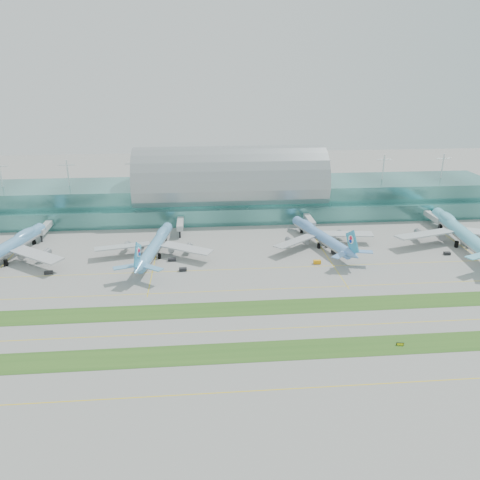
{
  "coord_description": "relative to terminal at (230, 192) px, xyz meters",
  "views": [
    {
      "loc": [
        -18.56,
        -161.41,
        91.59
      ],
      "look_at": [
        0.0,
        55.0,
        9.0
      ],
      "focal_mm": 35.0,
      "sensor_mm": 36.0,
      "label": 1
    }
  ],
  "objects": [
    {
      "name": "grass_strip_near",
      "position": [
        -0.01,
        -156.79,
        -14.19
      ],
      "size": [
        420.0,
        12.0,
        0.08
      ],
      "primitive_type": "cube",
      "color": "#2D591E",
      "rests_on": "ground"
    },
    {
      "name": "taxiway_sign_east",
      "position": [
        48.39,
        -157.33,
        -13.69
      ],
      "size": [
        2.57,
        0.73,
        1.09
      ],
      "rotation": [
        0.0,
        0.0,
        -0.17
      ],
      "color": "black",
      "rests_on": "ground"
    },
    {
      "name": "airliner_b",
      "position": [
        -42.36,
        -68.26,
        -8.42
      ],
      "size": [
        59.54,
        68.25,
        18.84
      ],
      "rotation": [
        0.0,
        0.0,
        -0.16
      ],
      "color": "#5FA1D2",
      "rests_on": "ground"
    },
    {
      "name": "taxiline_b",
      "position": [
        -0.01,
        -142.79,
        -14.22
      ],
      "size": [
        420.0,
        0.35,
        0.01
      ],
      "primitive_type": "cube",
      "color": "yellow",
      "rests_on": "ground"
    },
    {
      "name": "gse_d",
      "position": [
        -28.19,
        -88.6,
        -13.46
      ],
      "size": [
        3.65,
        1.95,
        1.53
      ],
      "primitive_type": "cube",
      "rotation": [
        0.0,
        0.0,
        0.02
      ],
      "color": "black",
      "rests_on": "ground"
    },
    {
      "name": "gse_f",
      "position": [
        48.73,
        -74.05,
        -13.32
      ],
      "size": [
        3.75,
        2.18,
        1.81
      ],
      "primitive_type": "cube",
      "rotation": [
        0.0,
        0.0,
        0.02
      ],
      "color": "black",
      "rests_on": "ground"
    },
    {
      "name": "airliner_a",
      "position": [
        -115.1,
        -70.23,
        -7.58
      ],
      "size": [
        66.79,
        77.13,
        21.53
      ],
      "rotation": [
        0.0,
        0.0,
        -0.25
      ],
      "color": "#5B96C8",
      "rests_on": "ground"
    },
    {
      "name": "gse_e",
      "position": [
        36.62,
        -85.79,
        -13.32
      ],
      "size": [
        3.66,
        1.98,
        1.82
      ],
      "primitive_type": "cube",
      "rotation": [
        0.0,
        0.0,
        -0.07
      ],
      "color": "orange",
      "rests_on": "ground"
    },
    {
      "name": "ground",
      "position": [
        -0.01,
        -128.79,
        -14.23
      ],
      "size": [
        700.0,
        700.0,
        0.0
      ],
      "primitive_type": "plane",
      "color": "gray",
      "rests_on": "ground"
    },
    {
      "name": "taxiline_c",
      "position": [
        -0.01,
        -110.79,
        -14.22
      ],
      "size": [
        420.0,
        0.35,
        0.01
      ],
      "primitive_type": "cube",
      "color": "yellow",
      "rests_on": "ground"
    },
    {
      "name": "gse_b",
      "position": [
        -90.08,
        -86.75,
        -13.51
      ],
      "size": [
        4.02,
        2.26,
        1.44
      ],
      "primitive_type": "cube",
      "rotation": [
        0.0,
        0.0,
        0.17
      ],
      "color": "black",
      "rests_on": "ground"
    },
    {
      "name": "airliner_d",
      "position": [
        119.22,
        -66.11,
        -7.09
      ],
      "size": [
        73.62,
        84.05,
        23.13
      ],
      "rotation": [
        0.0,
        0.0,
        -0.11
      ],
      "color": "#68C8E6",
      "rests_on": "ground"
    },
    {
      "name": "taxiline_d",
      "position": [
        -0.01,
        -88.79,
        -14.22
      ],
      "size": [
        420.0,
        0.35,
        0.01
      ],
      "primitive_type": "cube",
      "color": "yellow",
      "rests_on": "ground"
    },
    {
      "name": "grass_strip_far",
      "position": [
        -0.01,
        -126.79,
        -14.19
      ],
      "size": [
        420.0,
        12.0,
        0.08
      ],
      "primitive_type": "cube",
      "color": "#2D591E",
      "rests_on": "ground"
    },
    {
      "name": "terminal",
      "position": [
        0.0,
        0.0,
        0.0
      ],
      "size": [
        340.0,
        69.1,
        36.0
      ],
      "color": "#3D7A75",
      "rests_on": "ground"
    },
    {
      "name": "airliner_c",
      "position": [
        43.83,
        -61.4,
        -8.54
      ],
      "size": [
        56.81,
        65.74,
        18.43
      ],
      "rotation": [
        0.0,
        0.0,
        0.28
      ],
      "color": "#659BDF",
      "rests_on": "ground"
    },
    {
      "name": "gse_g",
      "position": [
        105.35,
        -80.15,
        -13.51
      ],
      "size": [
        3.37,
        2.03,
        1.44
      ],
      "primitive_type": "cube",
      "rotation": [
        0.0,
        0.0,
        -0.07
      ],
      "color": "black",
      "rests_on": "ground"
    },
    {
      "name": "gse_c",
      "position": [
        -33.9,
        -76.3,
        -13.55
      ],
      "size": [
        4.03,
        2.13,
        1.36
      ],
      "primitive_type": "cube",
      "rotation": [
        0.0,
        0.0,
        0.07
      ],
      "color": "black",
      "rests_on": "ground"
    },
    {
      "name": "taxiline_a",
      "position": [
        -0.01,
        -176.79,
        -14.22
      ],
      "size": [
        420.0,
        0.35,
        0.01
      ],
      "primitive_type": "cube",
      "color": "yellow",
      "rests_on": "ground"
    }
  ]
}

